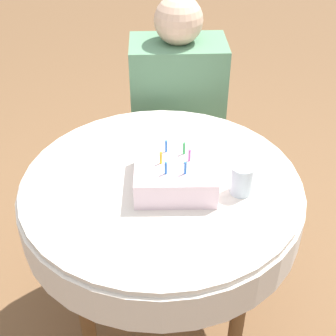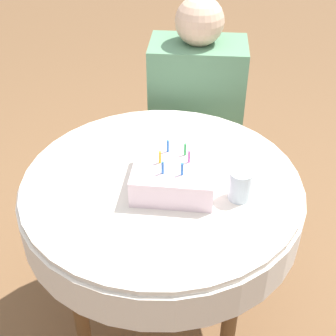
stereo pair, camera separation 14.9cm
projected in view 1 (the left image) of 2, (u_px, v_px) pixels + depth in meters
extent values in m
plane|color=brown|center=(163.00, 319.00, 1.98)|extent=(12.00, 12.00, 0.00)
cylinder|color=silver|center=(161.00, 182.00, 1.53)|extent=(0.92, 0.92, 0.02)
cylinder|color=silver|center=(161.00, 200.00, 1.58)|extent=(0.94, 0.94, 0.13)
cylinder|color=brown|center=(87.00, 318.00, 1.55)|extent=(0.05, 0.05, 0.73)
cylinder|color=brown|center=(238.00, 316.00, 1.56)|extent=(0.05, 0.05, 0.73)
cylinder|color=brown|center=(102.00, 215.00, 1.96)|extent=(0.05, 0.05, 0.73)
cylinder|color=brown|center=(222.00, 214.00, 1.96)|extent=(0.05, 0.05, 0.73)
cube|color=#A37A4C|center=(177.00, 140.00, 2.25)|extent=(0.39, 0.39, 0.04)
cube|color=#A37A4C|center=(176.00, 78.00, 2.25)|extent=(0.34, 0.04, 0.45)
cylinder|color=#A37A4C|center=(145.00, 200.00, 2.26)|extent=(0.04, 0.04, 0.44)
cylinder|color=#A37A4C|center=(211.00, 199.00, 2.27)|extent=(0.04, 0.04, 0.44)
cylinder|color=#A37A4C|center=(145.00, 161.00, 2.52)|extent=(0.04, 0.04, 0.44)
cylinder|color=#A37A4C|center=(205.00, 160.00, 2.53)|extent=(0.04, 0.04, 0.44)
cylinder|color=#DBB293|center=(157.00, 200.00, 2.24)|extent=(0.09, 0.09, 0.47)
cylinder|color=#DBB293|center=(200.00, 198.00, 2.24)|extent=(0.09, 0.09, 0.47)
cube|color=#568460|center=(178.00, 93.00, 2.10)|extent=(0.42, 0.27, 0.48)
sphere|color=#DBB293|center=(179.00, 20.00, 1.90)|extent=(0.20, 0.20, 0.20)
cube|color=silver|center=(175.00, 173.00, 1.49)|extent=(0.25, 0.25, 0.09)
cylinder|color=#D166B2|center=(189.00, 155.00, 1.45)|extent=(0.01, 0.01, 0.04)
cylinder|color=green|center=(184.00, 148.00, 1.48)|extent=(0.01, 0.01, 0.04)
cylinder|color=blue|center=(166.00, 146.00, 1.49)|extent=(0.01, 0.01, 0.04)
cylinder|color=gold|center=(161.00, 158.00, 1.44)|extent=(0.01, 0.01, 0.04)
cylinder|color=blue|center=(166.00, 168.00, 1.40)|extent=(0.01, 0.01, 0.04)
cylinder|color=blue|center=(185.00, 168.00, 1.40)|extent=(0.01, 0.01, 0.04)
cylinder|color=silver|center=(242.00, 180.00, 1.45)|extent=(0.07, 0.07, 0.10)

